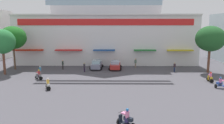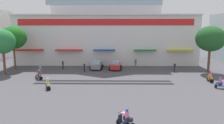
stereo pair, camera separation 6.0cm
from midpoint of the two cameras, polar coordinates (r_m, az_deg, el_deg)
name	(u,v)px [view 1 (the left image)]	position (r m, az deg, el deg)	size (l,w,h in m)	color
ground_plane	(99,92)	(26.31, -3.38, -7.79)	(128.00, 128.00, 0.00)	#4A484F
colonial_building	(107,25)	(49.00, -1.46, 9.74)	(36.45, 19.00, 18.79)	silver
plaza_tree_0	(2,42)	(38.77, -26.77, 4.75)	(3.99, 3.78, 7.26)	brown
plaza_tree_1	(210,39)	(39.46, 24.27, 5.56)	(4.72, 5.09, 7.80)	brown
plaza_tree_2	(13,38)	(42.60, -24.50, 5.80)	(4.58, 4.74, 7.74)	brown
parked_car_0	(97,65)	(39.92, -4.08, -0.66)	(2.33, 4.42, 1.59)	gray
parked_car_1	(115,65)	(39.34, 0.83, -0.82)	(2.42, 4.12, 1.55)	#AD2927
scooter_rider_0	(48,85)	(28.24, -16.44, -5.70)	(0.99, 1.48, 1.47)	black
scooter_rider_1	(210,78)	(33.55, 24.24, -3.78)	(0.56, 1.31, 1.47)	black
scooter_rider_2	(126,119)	(17.46, 3.61, -14.70)	(1.46, 1.35, 1.57)	black
scooter_rider_3	(221,84)	(30.78, 26.53, -5.07)	(1.43, 0.63, 1.47)	black
scooter_rider_4	(39,75)	(33.75, -18.64, -3.32)	(1.32, 1.25, 1.53)	black
pedestrian_0	(63,64)	(40.17, -12.79, -0.49)	(0.38, 0.38, 1.75)	#2B2625
pedestrian_1	(174,67)	(38.71, 15.98, -1.15)	(0.49, 0.49, 1.62)	#1A2647
pedestrian_2	(40,70)	(36.20, -18.33, -2.04)	(0.47, 0.47, 1.56)	slate
pedestrian_3	(84,67)	(37.33, -7.29, -1.22)	(0.41, 0.41, 1.60)	black
pedestrian_4	(135,62)	(40.99, 6.12, -0.12)	(0.42, 0.42, 1.78)	#806E5C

